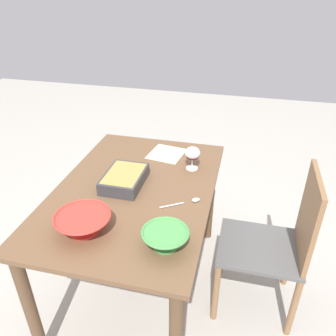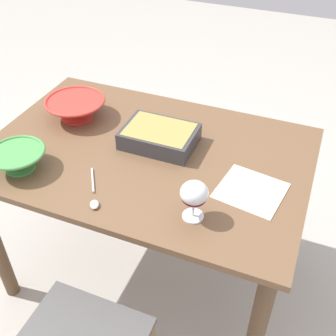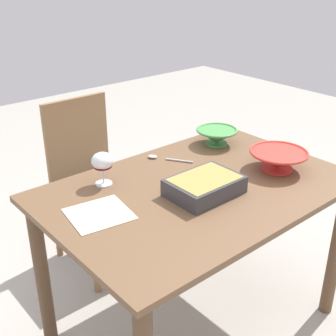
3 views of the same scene
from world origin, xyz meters
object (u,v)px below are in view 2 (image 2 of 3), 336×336
(wine_glass, at_px, (194,195))
(napkin, at_px, (251,191))
(dining_table, at_px, (147,175))
(casserole_dish, at_px, (159,136))
(mixing_bowl, at_px, (76,108))
(serving_spoon, at_px, (94,197))
(small_bowl, at_px, (18,159))

(wine_glass, xyz_separation_m, napkin, (0.14, 0.19, -0.09))
(dining_table, distance_m, casserole_dish, 0.17)
(wine_glass, xyz_separation_m, mixing_bowl, (-0.66, 0.37, -0.05))
(wine_glass, xyz_separation_m, casserole_dish, (-0.26, 0.33, -0.06))
(dining_table, xyz_separation_m, casserole_dish, (0.03, 0.07, 0.16))
(dining_table, height_order, serving_spoon, serving_spoon)
(wine_glass, distance_m, casserole_dish, 0.42)
(mixing_bowl, xyz_separation_m, small_bowl, (-0.01, -0.38, -0.00))
(napkin, bearing_deg, mixing_bowl, 167.25)
(serving_spoon, bearing_deg, wine_glass, 7.31)
(small_bowl, xyz_separation_m, serving_spoon, (0.33, -0.04, -0.04))
(small_bowl, bearing_deg, serving_spoon, -6.62)
(mixing_bowl, bearing_deg, wine_glass, -29.48)
(dining_table, distance_m, serving_spoon, 0.34)
(casserole_dish, height_order, small_bowl, small_bowl)
(small_bowl, relative_size, napkin, 0.94)
(serving_spoon, relative_size, napkin, 0.89)
(napkin, bearing_deg, serving_spoon, -154.10)
(serving_spoon, xyz_separation_m, napkin, (0.49, 0.24, -0.01))
(wine_glass, distance_m, mixing_bowl, 0.76)
(wine_glass, distance_m, small_bowl, 0.67)
(dining_table, relative_size, casserole_dish, 4.42)
(small_bowl, distance_m, serving_spoon, 0.34)
(mixing_bowl, bearing_deg, small_bowl, -91.23)
(dining_table, bearing_deg, napkin, -9.47)
(napkin, bearing_deg, small_bowl, -166.41)
(casserole_dish, relative_size, serving_spoon, 1.47)
(wine_glass, relative_size, serving_spoon, 0.74)
(wine_glass, xyz_separation_m, serving_spoon, (-0.34, -0.04, -0.09))
(mixing_bowl, relative_size, small_bowl, 1.25)
(wine_glass, xyz_separation_m, small_bowl, (-0.67, -0.01, -0.05))
(casserole_dish, distance_m, napkin, 0.43)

